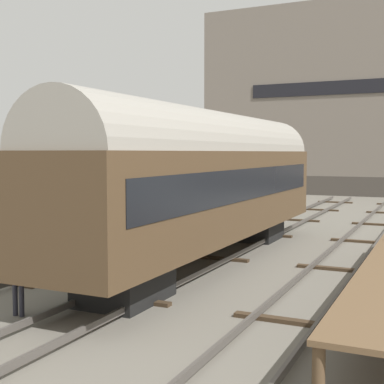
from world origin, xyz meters
TOP-DOWN VIEW (x-y plane):
  - ground_plane at (0.00, 0.00)m, footprint 200.00×200.00m
  - track_left at (-4.35, 0.00)m, footprint 2.60×60.00m
  - track_middle at (0.00, 0.00)m, footprint 2.60×60.00m
  - track_right at (4.35, 0.00)m, footprint 2.60×60.00m
  - train_car_brown at (0.00, 2.44)m, footprint 3.02×16.87m
  - train_car_green at (-4.35, 9.00)m, footprint 3.09×16.62m
  - person_worker at (-1.60, -5.19)m, footprint 0.32×0.32m

SIDE VIEW (x-z plane):
  - ground_plane at x=0.00m, z-range 0.00..0.00m
  - track_left at x=-4.35m, z-range 0.01..0.27m
  - track_middle at x=0.00m, z-range 0.01..0.27m
  - track_right at x=4.35m, z-range 0.01..0.27m
  - person_worker at x=-1.60m, z-range 0.19..1.99m
  - train_car_green at x=-4.35m, z-range 0.34..5.55m
  - train_car_brown at x=0.00m, z-range 0.37..5.70m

